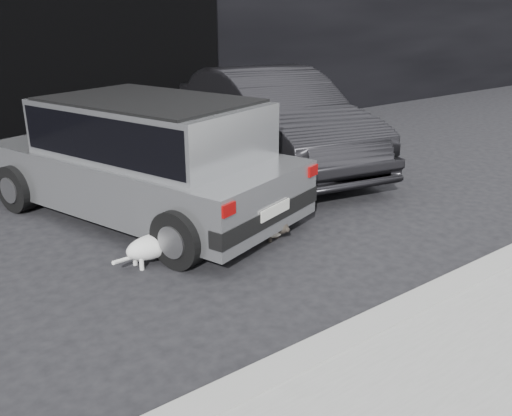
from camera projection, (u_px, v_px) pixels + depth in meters
ground at (188, 227)px, 5.86m from camera, size 80.00×80.00×0.00m
garage_opening at (115, 68)px, 8.96m from camera, size 4.00×0.10×2.60m
curb at (454, 288)px, 4.46m from camera, size 18.00×0.25×0.12m
silver_hatchback at (146, 153)px, 5.97m from camera, size 2.64×3.94×1.34m
second_car at (272, 118)px, 8.00m from camera, size 2.30×4.48×1.41m
cat_siamese at (266, 228)px, 5.55m from camera, size 0.38×0.68×0.25m
cat_white at (156, 244)px, 5.00m from camera, size 0.77×0.27×0.36m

